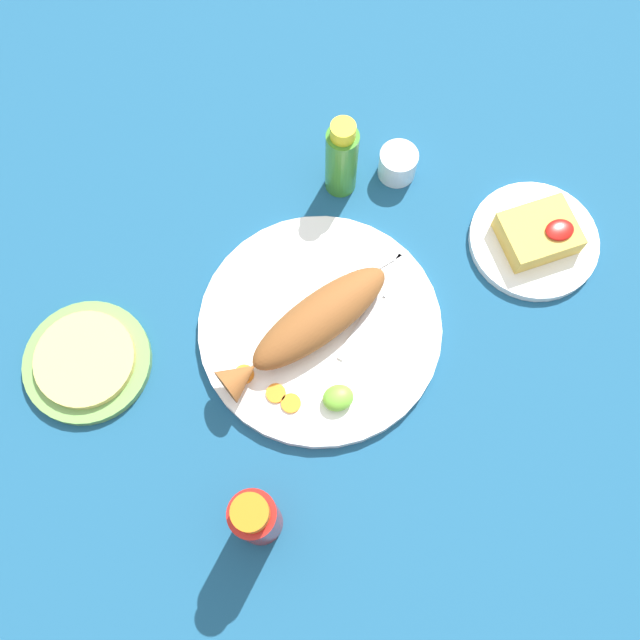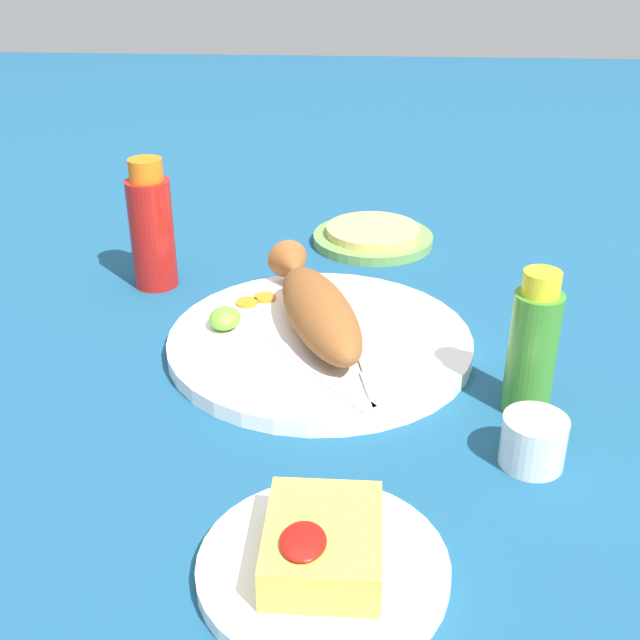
{
  "view_description": "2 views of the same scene",
  "coord_description": "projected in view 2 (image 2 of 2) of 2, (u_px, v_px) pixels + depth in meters",
  "views": [
    {
      "loc": [
        -0.11,
        -0.32,
        0.98
      ],
      "look_at": [
        0.0,
        0.0,
        0.04
      ],
      "focal_mm": 40.0,
      "sensor_mm": 36.0,
      "label": 1
    },
    {
      "loc": [
        0.81,
        0.05,
        0.46
      ],
      "look_at": [
        0.0,
        0.0,
        0.04
      ],
      "focal_mm": 45.0,
      "sensor_mm": 36.0,
      "label": 2
    }
  ],
  "objects": [
    {
      "name": "ground_plane",
      "position": [
        320.0,
        349.0,
        0.93
      ],
      "size": [
        4.0,
        4.0,
        0.0
      ],
      "primitive_type": "plane",
      "color": "navy"
    },
    {
      "name": "main_plate",
      "position": [
        320.0,
        342.0,
        0.92
      ],
      "size": [
        0.35,
        0.35,
        0.02
      ],
      "primitive_type": "cylinder",
      "color": "white",
      "rests_on": "ground_plane"
    },
    {
      "name": "fried_fish",
      "position": [
        316.0,
        306.0,
        0.92
      ],
      "size": [
        0.28,
        0.15,
        0.06
      ],
      "rotation": [
        0.0,
        0.0,
        0.33
      ],
      "color": "brown",
      "rests_on": "main_plate"
    },
    {
      "name": "fork_near",
      "position": [
        366.0,
        368.0,
        0.85
      ],
      "size": [
        0.18,
        0.05,
        0.0
      ],
      "rotation": [
        0.0,
        0.0,
        6.5
      ],
      "color": "silver",
      "rests_on": "main_plate"
    },
    {
      "name": "fork_far",
      "position": [
        323.0,
        376.0,
        0.84
      ],
      "size": [
        0.15,
        0.13,
        0.0
      ],
      "rotation": [
        0.0,
        0.0,
        6.97
      ],
      "color": "silver",
      "rests_on": "main_plate"
    },
    {
      "name": "carrot_slice_near",
      "position": [
        299.0,
        287.0,
        1.03
      ],
      "size": [
        0.03,
        0.03,
        0.0
      ],
      "primitive_type": "cylinder",
      "color": "orange",
      "rests_on": "main_plate"
    },
    {
      "name": "carrot_slice_mid",
      "position": [
        265.0,
        298.0,
        1.0
      ],
      "size": [
        0.03,
        0.03,
        0.0
      ],
      "primitive_type": "cylinder",
      "color": "orange",
      "rests_on": "main_plate"
    },
    {
      "name": "carrot_slice_far",
      "position": [
        247.0,
        302.0,
        0.99
      ],
      "size": [
        0.03,
        0.03,
        0.0
      ],
      "primitive_type": "cylinder",
      "color": "orange",
      "rests_on": "main_plate"
    },
    {
      "name": "lime_wedge_main",
      "position": [
        225.0,
        318.0,
        0.93
      ],
      "size": [
        0.04,
        0.04,
        0.02
      ],
      "primitive_type": "ellipsoid",
      "color": "#6BB233",
      "rests_on": "main_plate"
    },
    {
      "name": "hot_sauce_bottle_red",
      "position": [
        152.0,
        228.0,
        1.05
      ],
      "size": [
        0.06,
        0.06,
        0.17
      ],
      "color": "#B21914",
      "rests_on": "ground_plane"
    },
    {
      "name": "hot_sauce_bottle_green",
      "position": [
        533.0,
        347.0,
        0.79
      ],
      "size": [
        0.05,
        0.05,
        0.15
      ],
      "color": "#3D8428",
      "rests_on": "ground_plane"
    },
    {
      "name": "salt_cup",
      "position": [
        533.0,
        444.0,
        0.73
      ],
      "size": [
        0.06,
        0.06,
        0.05
      ],
      "color": "silver",
      "rests_on": "ground_plane"
    },
    {
      "name": "side_plate_fries",
      "position": [
        323.0,
        568.0,
        0.61
      ],
      "size": [
        0.19,
        0.19,
        0.01
      ],
      "primitive_type": "cylinder",
      "color": "white",
      "rests_on": "ground_plane"
    },
    {
      "name": "fries_pile",
      "position": [
        323.0,
        543.0,
        0.6
      ],
      "size": [
        0.11,
        0.09,
        0.04
      ],
      "color": "gold",
      "rests_on": "side_plate_fries"
    },
    {
      "name": "tortilla_plate",
      "position": [
        373.0,
        239.0,
        1.21
      ],
      "size": [
        0.18,
        0.18,
        0.01
      ],
      "primitive_type": "cylinder",
      "color": "#6B9E4C",
      "rests_on": "ground_plane"
    },
    {
      "name": "tortilla_stack",
      "position": [
        373.0,
        231.0,
        1.21
      ],
      "size": [
        0.14,
        0.14,
        0.01
      ],
      "primitive_type": "cylinder",
      "color": "#E0C666",
      "rests_on": "tortilla_plate"
    }
  ]
}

